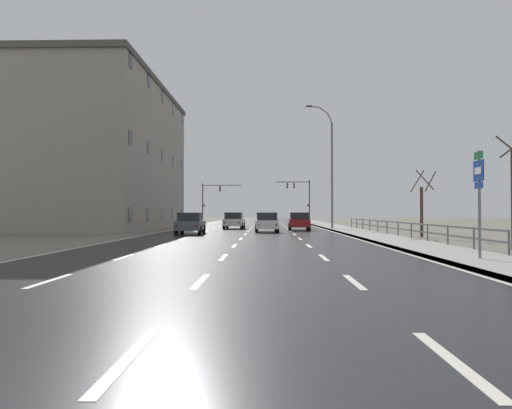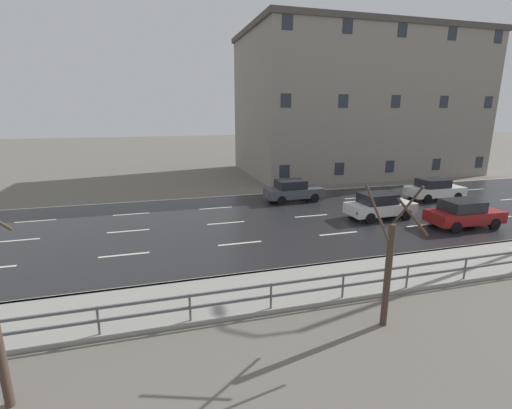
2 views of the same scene
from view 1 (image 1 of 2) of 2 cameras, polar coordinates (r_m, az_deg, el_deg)
name	(u,v)px [view 1 (image 1 of 2)]	position (r m, az deg, el deg)	size (l,w,h in m)	color
ground_plane	(253,227)	(50.89, -0.37, -2.84)	(160.00, 160.00, 0.12)	#666056
road_asphalt_strip	(256,223)	(62.87, -0.05, -2.42)	(14.00, 120.00, 0.03)	#232326
sidewalk_right	(316,223)	(63.24, 7.62, -2.35)	(3.00, 120.00, 0.12)	gray
guardrail	(411,228)	(27.27, 19.16, -2.81)	(0.07, 36.30, 1.00)	#515459
street_lamp_midground	(331,168)	(42.15, 9.47, 4.56)	(2.49, 0.24, 11.55)	slate
highway_sign	(479,190)	(16.17, 26.53, 1.61)	(0.09, 0.68, 3.60)	slate
traffic_signal_right	(301,194)	(66.74, 5.77, 1.39)	(5.13, 0.36, 6.33)	#38383A
traffic_signal_left	(210,196)	(66.33, -5.85, 1.03)	(5.78, 0.36, 5.82)	#38383A
car_near_right	(267,222)	(35.63, 1.36, -2.25)	(1.94, 4.16, 1.57)	silver
car_near_left	(190,223)	(32.66, -8.35, -2.36)	(1.94, 4.15, 1.57)	#474C51
car_far_right	(234,220)	(42.46, -2.80, -2.04)	(1.94, 4.15, 1.57)	silver
car_far_left	(299,221)	(39.22, 5.51, -2.13)	(1.95, 4.16, 1.57)	maroon
brick_building	(94,157)	(47.13, -19.90, 5.73)	(13.77, 23.59, 14.08)	gray
bare_tree_mid	(422,207)	(30.71, 20.38, -0.29)	(1.38, 1.42, 4.38)	#423328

